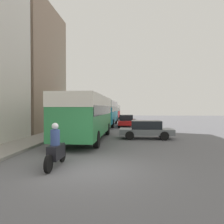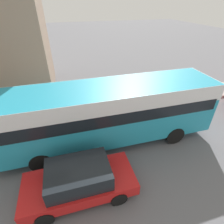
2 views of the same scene
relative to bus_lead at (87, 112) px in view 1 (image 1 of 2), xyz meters
The scene contains 9 objects.
ground_plane 7.86m from the bus_lead, 78.22° to the right, with size 120.00×120.00×0.00m, color slate.
building_midblock 10.75m from the bus_lead, 143.34° to the left, with size 6.59×8.82×12.44m.
bus_lead is the anchor object (origin of this frame).
bus_following 13.06m from the bus_lead, 90.62° to the left, with size 2.55×10.85×3.19m.
bus_third_in_line 27.76m from the bus_lead, 90.95° to the left, with size 2.54×11.14×2.84m.
motorcycle_behind_lead 7.29m from the bus_lead, 88.54° to the right, with size 0.38×2.24×1.73m.
car_crossing 11.59m from the bus_lead, 77.08° to the left, with size 1.88×4.24×1.48m.
car_far_curb 4.60m from the bus_lead, 15.07° to the left, with size 3.99×1.80×1.35m.
pedestrian_near_curb 31.45m from the bus_lead, 96.60° to the left, with size 0.42×0.42×1.75m.
Camera 1 is at (1.52, -7.96, 2.30)m, focal length 35.00 mm.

